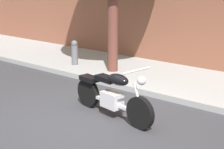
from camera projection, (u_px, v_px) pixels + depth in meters
ground_plane at (94, 118)px, 6.95m from camera, size 60.00×60.00×0.00m
sidewalk at (172, 80)px, 9.34m from camera, size 23.92×2.81×0.14m
motorcycle at (112, 95)px, 6.92m from camera, size 2.19×0.77×1.13m
fire_hydrant at (75, 55)px, 10.59m from camera, size 0.20×0.20×0.91m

